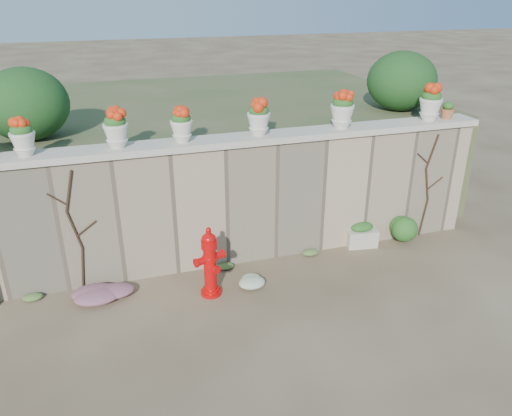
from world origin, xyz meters
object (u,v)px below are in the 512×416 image
object	(u,v)px
fire_hydrant	(210,262)
terracotta_pot	(447,111)
planter_box	(361,235)
urn_pot_0	(23,137)

from	to	relation	value
fire_hydrant	terracotta_pot	size ratio (longest dim) A/B	3.96
fire_hydrant	planter_box	size ratio (longest dim) A/B	1.93
urn_pot_0	terracotta_pot	distance (m)	6.74
fire_hydrant	planter_box	xyz separation A→B (m)	(2.86, 0.68, -0.35)
fire_hydrant	terracotta_pot	bearing A→B (deg)	-7.72
urn_pot_0	fire_hydrant	bearing A→B (deg)	-22.22
fire_hydrant	urn_pot_0	size ratio (longest dim) A/B	2.10
planter_box	terracotta_pot	world-z (taller)	terracotta_pot
urn_pot_0	terracotta_pot	bearing A→B (deg)	-0.00
fire_hydrant	urn_pot_0	distance (m)	3.06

